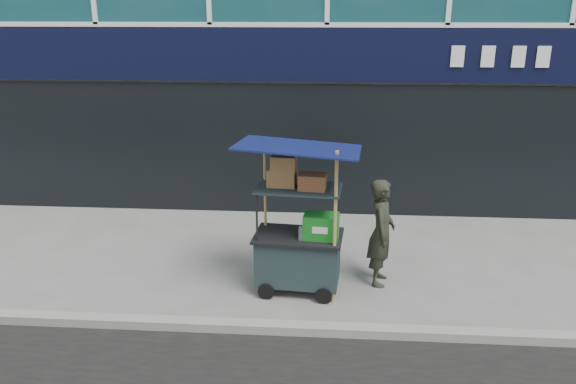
{
  "coord_description": "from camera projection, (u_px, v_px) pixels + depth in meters",
  "views": [
    {
      "loc": [
        0.05,
        -6.01,
        3.71
      ],
      "look_at": [
        -0.47,
        1.2,
        1.3
      ],
      "focal_mm": 35.0,
      "sensor_mm": 36.0,
      "label": 1
    }
  ],
  "objects": [
    {
      "name": "curb",
      "position": [
        319.0,
        329.0,
        6.65
      ],
      "size": [
        80.0,
        0.18,
        0.12
      ],
      "primitive_type": "cube",
      "color": "gray",
      "rests_on": "ground"
    },
    {
      "name": "vendor_man",
      "position": [
        381.0,
        232.0,
        7.69
      ],
      "size": [
        0.44,
        0.6,
        1.51
      ],
      "primitive_type": "imported",
      "rotation": [
        0.0,
        0.0,
        1.42
      ],
      "color": "#26291E",
      "rests_on": "ground"
    },
    {
      "name": "vendor_cart",
      "position": [
        300.0,
        240.0,
        7.48
      ],
      "size": [
        1.64,
        1.23,
        2.1
      ],
      "rotation": [
        0.0,
        0.0,
        -0.09
      ],
      "color": "black",
      "rests_on": "ground"
    },
    {
      "name": "ground",
      "position": [
        319.0,
        325.0,
        6.86
      ],
      "size": [
        80.0,
        80.0,
        0.0
      ],
      "primitive_type": "plane",
      "color": "slate",
      "rests_on": "ground"
    }
  ]
}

